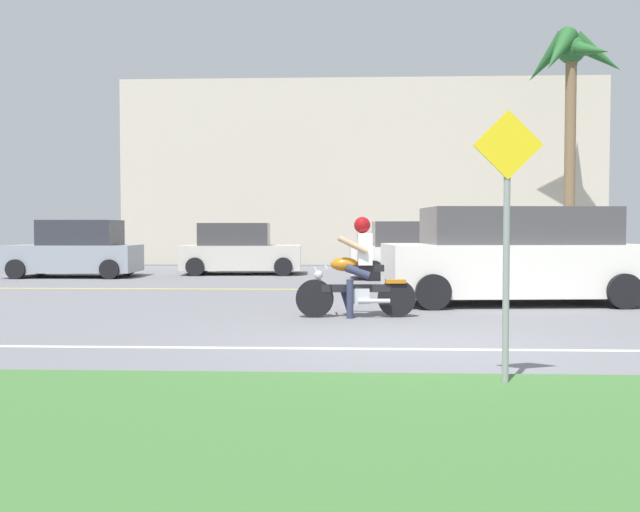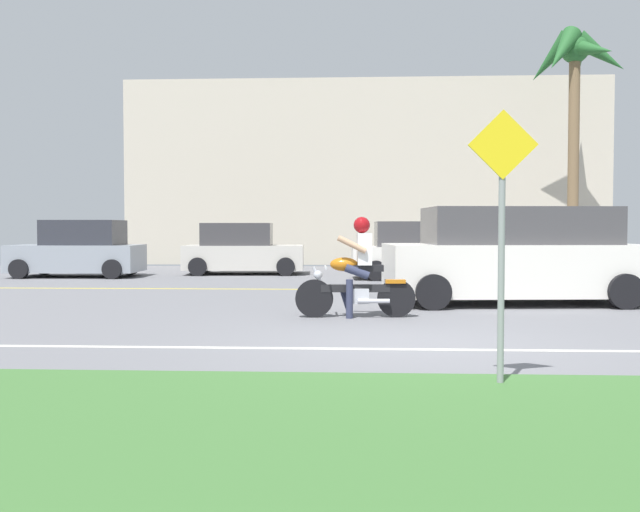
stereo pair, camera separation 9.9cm
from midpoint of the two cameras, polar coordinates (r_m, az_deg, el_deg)
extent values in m
cube|color=slate|center=(12.25, 6.38, -4.70)|extent=(56.00, 30.00, 0.04)
cube|color=#3D6B33|center=(5.29, 11.13, -13.50)|extent=(56.00, 3.80, 0.06)
cube|color=silver|center=(8.80, 7.76, -7.30)|extent=(50.40, 0.12, 0.01)
cube|color=yellow|center=(17.05, 5.41, -2.65)|extent=(50.40, 0.12, 0.01)
cylinder|color=black|center=(11.76, -0.22, -3.37)|extent=(0.62, 0.13, 0.62)
cylinder|color=black|center=(11.85, 6.28, -3.34)|extent=(0.62, 0.13, 0.62)
cylinder|color=#B7BAC1|center=(11.74, 0.29, -2.13)|extent=(0.28, 0.07, 0.54)
cube|color=black|center=(11.77, 3.05, -2.56)|extent=(1.13, 0.18, 0.12)
cube|color=#B7BAC1|center=(11.79, 3.29, -3.16)|extent=(0.34, 0.23, 0.25)
ellipsoid|color=#B76614|center=(11.73, 2.15, -0.66)|extent=(0.45, 0.25, 0.23)
cube|color=black|center=(11.76, 4.05, -0.96)|extent=(0.51, 0.26, 0.10)
cube|color=#B76614|center=(11.82, 6.19, -2.00)|extent=(0.34, 0.19, 0.06)
cylinder|color=#B7BAC1|center=(11.73, 0.69, -0.89)|extent=(0.08, 0.64, 0.04)
sphere|color=#B7BAC1|center=(11.73, 0.09, -1.49)|extent=(0.14, 0.14, 0.14)
cylinder|color=#B7BAC1|center=(11.69, 4.50, -3.56)|extent=(0.52, 0.11, 0.07)
cube|color=white|center=(11.75, 3.75, 0.55)|extent=(0.25, 0.34, 0.51)
sphere|color=maroon|center=(11.74, 3.56, 2.46)|extent=(0.27, 0.27, 0.27)
cylinder|color=#2D334C|center=(11.86, 3.11, -1.18)|extent=(0.42, 0.16, 0.26)
cylinder|color=#2D334C|center=(11.65, 3.18, -1.24)|extent=(0.42, 0.16, 0.26)
cylinder|color=#2D334C|center=(11.64, 2.58, -3.40)|extent=(0.12, 0.12, 0.63)
cylinder|color=#2D334C|center=(11.90, 2.31, -3.45)|extent=(0.22, 0.13, 0.35)
cylinder|color=tan|center=(11.93, 2.69, 0.95)|extent=(0.47, 0.12, 0.29)
cylinder|color=tan|center=(11.52, 2.81, 0.90)|extent=(0.47, 0.12, 0.29)
cube|color=white|center=(14.32, 15.15, -1.02)|extent=(4.96, 2.40, 0.97)
cube|color=#444346|center=(14.33, 15.55, 2.31)|extent=(3.60, 2.00, 0.70)
cylinder|color=black|center=(15.86, 20.04, -2.00)|extent=(0.66, 0.28, 0.64)
cylinder|color=black|center=(14.90, 7.63, -2.15)|extent=(0.66, 0.28, 0.64)
cylinder|color=black|center=(14.06, 23.10, -2.58)|extent=(0.66, 0.28, 0.64)
cylinder|color=black|center=(12.96, 9.13, -2.82)|extent=(0.66, 0.28, 0.64)
cube|color=#8C939E|center=(22.55, -18.52, -0.17)|extent=(3.76, 1.85, 0.79)
cube|color=#2D2F36|center=(22.45, -18.01, 1.77)|extent=(2.19, 1.57, 0.73)
cylinder|color=black|center=(22.98, -14.62, -0.76)|extent=(0.56, 0.19, 0.56)
cylinder|color=black|center=(23.87, -20.81, -0.72)|extent=(0.56, 0.19, 0.56)
cylinder|color=black|center=(21.29, -15.95, -1.00)|extent=(0.56, 0.19, 0.56)
cylinder|color=black|center=(22.25, -22.54, -0.95)|extent=(0.56, 0.19, 0.56)
cube|color=beige|center=(22.77, -5.85, -0.09)|extent=(3.79, 2.02, 0.75)
cube|color=#3B3A3D|center=(22.77, -6.41, 1.72)|extent=(2.23, 1.68, 0.69)
cylinder|color=black|center=(22.05, -9.50, -0.84)|extent=(0.57, 0.21, 0.56)
cylinder|color=black|center=(21.80, -2.60, -0.85)|extent=(0.57, 0.21, 0.56)
cylinder|color=black|center=(23.83, -8.83, -0.60)|extent=(0.57, 0.21, 0.56)
cylinder|color=black|center=(23.60, -2.44, -0.61)|extent=(0.57, 0.21, 0.56)
cube|color=white|center=(20.78, 8.86, -0.31)|extent=(4.53, 1.80, 0.77)
cube|color=#444346|center=(20.72, 8.14, 1.73)|extent=(2.64, 1.50, 0.71)
cylinder|color=black|center=(19.81, 4.58, -1.16)|extent=(0.57, 0.20, 0.56)
cylinder|color=black|center=(20.29, 13.68, -1.14)|extent=(0.57, 0.20, 0.56)
cylinder|color=black|center=(21.43, 4.29, -0.90)|extent=(0.57, 0.20, 0.56)
cylinder|color=black|center=(21.87, 12.73, -0.89)|extent=(0.57, 0.20, 0.56)
cylinder|color=brown|center=(26.52, 19.46, 7.16)|extent=(0.37, 0.37, 7.56)
sphere|color=#235B28|center=(27.11, 19.57, 15.14)|extent=(0.97, 0.97, 0.97)
cone|color=#235B28|center=(27.21, 21.38, 14.61)|extent=(1.99, 0.90, 1.64)
cone|color=#235B28|center=(27.89, 19.71, 14.33)|extent=(1.35, 2.10, 1.23)
cone|color=#235B28|center=(27.35, 17.84, 14.60)|extent=(1.84, 1.59, 1.83)
cone|color=#235B28|center=(26.35, 18.65, 15.07)|extent=(1.75, 1.75, 1.81)
cone|color=#235B28|center=(26.44, 20.79, 14.99)|extent=(1.42, 2.09, 1.16)
cylinder|color=gray|center=(6.72, 14.51, -1.93)|extent=(0.06, 0.06, 1.96)
cube|color=yellow|center=(6.72, 14.65, 8.50)|extent=(0.62, 0.03, 0.62)
cube|color=beige|center=(30.22, 3.58, 6.38)|extent=(18.95, 4.00, 7.26)
camera|label=1|loc=(0.05, -89.77, 0.01)|focal=40.56mm
camera|label=2|loc=(0.05, 90.23, -0.01)|focal=40.56mm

